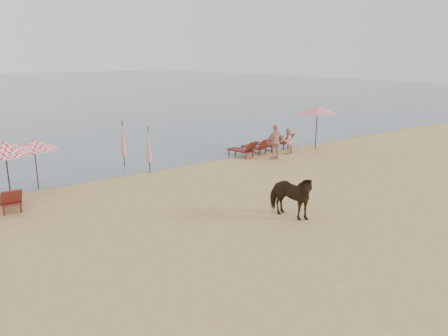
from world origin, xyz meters
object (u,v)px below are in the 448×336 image
object	(u,v)px
umbrella_open_left_a	(34,145)
beachgoer_right_a	(287,141)
umbrella_closed_right	(123,138)
beachgoer_right_b	(276,142)
umbrella_open_left_b	(5,147)
umbrella_open_right	(317,109)
umbrella_closed_left	(149,144)
cow	(290,196)
lounger_cluster_right	(263,145)

from	to	relation	value
umbrella_open_left_a	beachgoer_right_a	bearing A→B (deg)	8.39
umbrella_closed_right	beachgoer_right_b	bearing A→B (deg)	-24.61
umbrella_open_left_a	umbrella_open_left_b	world-z (taller)	umbrella_open_left_b
umbrella_open_right	umbrella_open_left_a	bearing A→B (deg)	155.73
umbrella_closed_left	beachgoer_right_b	world-z (taller)	umbrella_closed_left
umbrella_closed_right	cow	size ratio (longest dim) A/B	1.26
umbrella_open_right	lounger_cluster_right	bearing A→B (deg)	142.27
umbrella_open_left_b	beachgoer_right_a	size ratio (longest dim) A/B	1.61
umbrella_open_left_b	umbrella_closed_left	distance (m)	6.28
umbrella_open_left_a	umbrella_open_left_b	bearing A→B (deg)	-135.28
umbrella_closed_left	beachgoer_right_b	distance (m)	7.00
umbrella_open_left_b	umbrella_open_right	bearing A→B (deg)	-7.49
umbrella_open_right	umbrella_closed_left	bearing A→B (deg)	155.66
umbrella_open_left_a	umbrella_closed_left	world-z (taller)	umbrella_closed_left
lounger_cluster_right	umbrella_open_left_a	world-z (taller)	umbrella_open_left_a
umbrella_open_left_b	umbrella_open_right	xyz separation A→B (m)	(16.95, -0.46, 0.31)
umbrella_open_left_b	umbrella_open_left_a	bearing A→B (deg)	25.12
umbrella_open_left_a	beachgoer_right_a	xyz separation A→B (m)	(13.32, -1.23, -1.16)
umbrella_closed_left	beachgoer_right_a	size ratio (longest dim) A/B	1.53
umbrella_closed_left	cow	xyz separation A→B (m)	(1.16, -8.31, -0.61)
umbrella_open_right	beachgoer_right_a	bearing A→B (deg)	160.92
umbrella_open_right	beachgoer_right_a	xyz separation A→B (m)	(-2.41, -0.04, -1.65)
lounger_cluster_right	umbrella_closed_right	size ratio (longest dim) A/B	1.83
beachgoer_right_a	umbrella_open_right	bearing A→B (deg)	170.03
umbrella_open_left_a	lounger_cluster_right	bearing A→B (deg)	13.02
cow	beachgoer_right_b	size ratio (longest dim) A/B	0.98
cow	umbrella_open_left_a	bearing A→B (deg)	112.17
umbrella_open_left_b	umbrella_closed_left	size ratio (longest dim) A/B	1.06
umbrella_closed_left	lounger_cluster_right	bearing A→B (deg)	1.76
umbrella_open_left_b	beachgoer_right_b	size ratio (longest dim) A/B	1.27
umbrella_open_left_b	beachgoer_right_a	distance (m)	14.61
umbrella_open_right	beachgoer_right_a	distance (m)	2.92
umbrella_open_left_b	cow	xyz separation A→B (m)	(7.39, -7.94, -1.30)
umbrella_open_right	beachgoer_right_b	bearing A→B (deg)	168.97
umbrella_open_right	beachgoer_right_b	world-z (taller)	umbrella_open_right
lounger_cluster_right	beachgoer_right_b	size ratio (longest dim) A/B	2.27
cow	umbrella_open_left_b	bearing A→B (deg)	119.66
lounger_cluster_right	beachgoer_right_b	world-z (taller)	beachgoer_right_b
umbrella_open_left_a	beachgoer_right_a	size ratio (longest dim) A/B	1.42
umbrella_open_left_a	umbrella_open_left_b	xyz separation A→B (m)	(-1.22, -0.73, 0.18)
cow	beachgoer_right_a	distance (m)	10.32
umbrella_open_left_a	umbrella_closed_left	size ratio (longest dim) A/B	0.93
umbrella_open_left_a	cow	distance (m)	10.71
lounger_cluster_right	umbrella_closed_left	bearing A→B (deg)	172.26
lounger_cluster_right	umbrella_closed_left	size ratio (longest dim) A/B	1.89
umbrella_open_left_b	umbrella_open_right	size ratio (longest dim) A/B	0.91
umbrella_open_left_b	beachgoer_right_b	world-z (taller)	umbrella_open_left_b
umbrella_closed_left	umbrella_closed_right	size ratio (longest dim) A/B	0.97
umbrella_open_right	beachgoer_right_b	size ratio (longest dim) A/B	1.40
lounger_cluster_right	umbrella_open_left_b	bearing A→B (deg)	172.98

